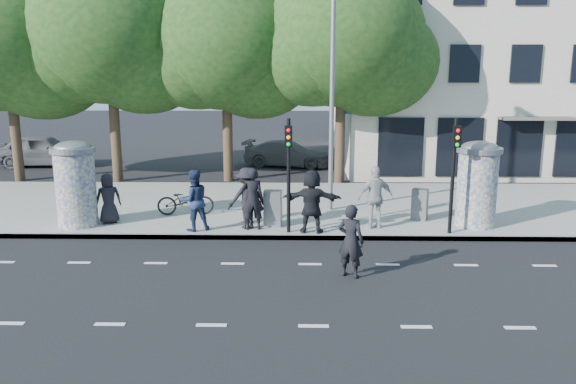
{
  "coord_description": "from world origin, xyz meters",
  "views": [
    {
      "loc": [
        -0.3,
        -12.35,
        4.85
      ],
      "look_at": [
        -0.61,
        3.5,
        1.45
      ],
      "focal_mm": 35.0,
      "sensor_mm": 36.0,
      "label": 1
    }
  ],
  "objects_px": {
    "traffic_pole_far": "(454,164)",
    "cabinet_left": "(273,208)",
    "ad_column_left": "(75,182)",
    "ped_f": "(312,201)",
    "street_lamp": "(332,74)",
    "ped_e": "(375,197)",
    "ped_b": "(252,199)",
    "man_road": "(351,241)",
    "ped_d": "(247,198)",
    "car_right": "(287,154)",
    "ped_a": "(108,198)",
    "cabinet_right": "(420,204)",
    "car_left": "(43,150)",
    "bicycle": "(185,200)",
    "ad_column_right": "(477,182)",
    "traffic_pole_near": "(289,164)",
    "ped_c": "(194,200)"
  },
  "relations": [
    {
      "from": "cabinet_right",
      "to": "bicycle",
      "type": "bearing_deg",
      "value": -160.01
    },
    {
      "from": "ad_column_left",
      "to": "cabinet_right",
      "type": "height_order",
      "value": "ad_column_left"
    },
    {
      "from": "ped_d",
      "to": "ped_f",
      "type": "bearing_deg",
      "value": 147.99
    },
    {
      "from": "street_lamp",
      "to": "ped_e",
      "type": "xyz_separation_m",
      "value": [
        1.24,
        -2.28,
        -3.68
      ]
    },
    {
      "from": "street_lamp",
      "to": "car_right",
      "type": "height_order",
      "value": "street_lamp"
    },
    {
      "from": "ad_column_left",
      "to": "ped_f",
      "type": "bearing_deg",
      "value": -5.1
    },
    {
      "from": "ped_d",
      "to": "ped_e",
      "type": "relative_size",
      "value": 0.97
    },
    {
      "from": "ad_column_left",
      "to": "ped_c",
      "type": "bearing_deg",
      "value": -7.53
    },
    {
      "from": "traffic_pole_far",
      "to": "ped_d",
      "type": "relative_size",
      "value": 1.81
    },
    {
      "from": "street_lamp",
      "to": "man_road",
      "type": "height_order",
      "value": "street_lamp"
    },
    {
      "from": "ad_column_right",
      "to": "man_road",
      "type": "distance_m",
      "value": 5.98
    },
    {
      "from": "cabinet_left",
      "to": "car_right",
      "type": "xyz_separation_m",
      "value": [
        0.2,
        12.28,
        -0.05
      ]
    },
    {
      "from": "street_lamp",
      "to": "bicycle",
      "type": "distance_m",
      "value": 6.46
    },
    {
      "from": "ad_column_left",
      "to": "car_right",
      "type": "distance_m",
      "value": 13.86
    },
    {
      "from": "ped_c",
      "to": "cabinet_right",
      "type": "bearing_deg",
      "value": 166.79
    },
    {
      "from": "traffic_pole_far",
      "to": "ped_e",
      "type": "bearing_deg",
      "value": 165.57
    },
    {
      "from": "traffic_pole_far",
      "to": "car_left",
      "type": "xyz_separation_m",
      "value": [
        -17.89,
        12.72,
        -1.4
      ]
    },
    {
      "from": "bicycle",
      "to": "ad_column_right",
      "type": "bearing_deg",
      "value": -104.3
    },
    {
      "from": "ped_a",
      "to": "ped_d",
      "type": "distance_m",
      "value": 4.47
    },
    {
      "from": "ped_a",
      "to": "cabinet_right",
      "type": "relative_size",
      "value": 1.57
    },
    {
      "from": "ped_a",
      "to": "ped_b",
      "type": "distance_m",
      "value": 4.65
    },
    {
      "from": "ad_column_left",
      "to": "ped_e",
      "type": "height_order",
      "value": "ad_column_left"
    },
    {
      "from": "ped_b",
      "to": "man_road",
      "type": "distance_m",
      "value": 4.48
    },
    {
      "from": "ped_b",
      "to": "ped_f",
      "type": "bearing_deg",
      "value": 162.08
    },
    {
      "from": "car_right",
      "to": "ped_f",
      "type": "bearing_deg",
      "value": -163.18
    },
    {
      "from": "traffic_pole_near",
      "to": "street_lamp",
      "type": "xyz_separation_m",
      "value": [
        1.4,
        2.84,
        2.56
      ]
    },
    {
      "from": "traffic_pole_far",
      "to": "ped_e",
      "type": "relative_size",
      "value": 1.75
    },
    {
      "from": "bicycle",
      "to": "ped_b",
      "type": "bearing_deg",
      "value": -132.88
    },
    {
      "from": "ped_d",
      "to": "car_left",
      "type": "relative_size",
      "value": 0.38
    },
    {
      "from": "ped_a",
      "to": "ped_b",
      "type": "bearing_deg",
      "value": 149.18
    },
    {
      "from": "ped_a",
      "to": "ped_c",
      "type": "distance_m",
      "value": 2.97
    },
    {
      "from": "ad_column_right",
      "to": "ped_a",
      "type": "height_order",
      "value": "ad_column_right"
    },
    {
      "from": "traffic_pole_near",
      "to": "cabinet_right",
      "type": "relative_size",
      "value": 3.34
    },
    {
      "from": "traffic_pole_far",
      "to": "ped_f",
      "type": "xyz_separation_m",
      "value": [
        -4.12,
        0.06,
        -1.12
      ]
    },
    {
      "from": "man_road",
      "to": "ped_e",
      "type": "bearing_deg",
      "value": -77.59
    },
    {
      "from": "ped_f",
      "to": "car_left",
      "type": "xyz_separation_m",
      "value": [
        -13.78,
        12.66,
        -0.27
      ]
    },
    {
      "from": "ad_column_left",
      "to": "street_lamp",
      "type": "distance_m",
      "value": 8.9
    },
    {
      "from": "bicycle",
      "to": "ad_column_left",
      "type": "bearing_deg",
      "value": 106.81
    },
    {
      "from": "car_left",
      "to": "traffic_pole_near",
      "type": "bearing_deg",
      "value": -137.63
    },
    {
      "from": "cabinet_left",
      "to": "ped_a",
      "type": "bearing_deg",
      "value": -176.63
    },
    {
      "from": "ped_d",
      "to": "cabinet_right",
      "type": "height_order",
      "value": "ped_d"
    },
    {
      "from": "ped_c",
      "to": "car_left",
      "type": "distance_m",
      "value": 16.17
    },
    {
      "from": "ped_a",
      "to": "car_left",
      "type": "distance_m",
      "value": 13.85
    },
    {
      "from": "traffic_pole_far",
      "to": "traffic_pole_near",
      "type": "bearing_deg",
      "value": 180.0
    },
    {
      "from": "ped_d",
      "to": "ped_e",
      "type": "height_order",
      "value": "ped_e"
    },
    {
      "from": "traffic_pole_far",
      "to": "cabinet_left",
      "type": "bearing_deg",
      "value": 171.97
    },
    {
      "from": "bicycle",
      "to": "car_right",
      "type": "bearing_deg",
      "value": -23.36
    },
    {
      "from": "traffic_pole_near",
      "to": "ped_a",
      "type": "height_order",
      "value": "traffic_pole_near"
    },
    {
      "from": "bicycle",
      "to": "traffic_pole_near",
      "type": "bearing_deg",
      "value": -127.89
    },
    {
      "from": "traffic_pole_far",
      "to": "street_lamp",
      "type": "bearing_deg",
      "value": 140.12
    }
  ]
}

